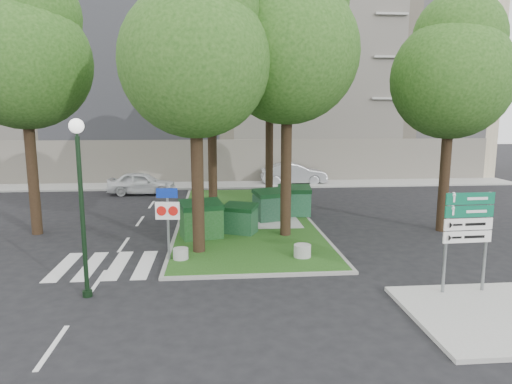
{
  "coord_description": "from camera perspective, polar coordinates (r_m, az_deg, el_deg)",
  "views": [
    {
      "loc": [
        -0.85,
        -13.7,
        5.09
      ],
      "look_at": [
        0.74,
        4.13,
        2.0
      ],
      "focal_mm": 32.0,
      "sensor_mm": 36.0,
      "label": 1
    }
  ],
  "objects": [
    {
      "name": "dumpster_a",
      "position": [
        18.6,
        -6.85,
        -3.45
      ],
      "size": [
        1.88,
        1.53,
        1.53
      ],
      "rotation": [
        0.0,
        0.0,
        0.25
      ],
      "color": "#103A11",
      "rests_on": "median_island"
    },
    {
      "name": "building_sidewalk",
      "position": [
        32.6,
        -3.54,
        0.89
      ],
      "size": [
        42.0,
        3.0,
        0.12
      ],
      "primitive_type": "cube",
      "color": "#999993",
      "rests_on": "ground"
    },
    {
      "name": "directional_sign",
      "position": [
        13.94,
        24.92,
        -3.91
      ],
      "size": [
        1.42,
        0.14,
        2.84
      ],
      "rotation": [
        0.0,
        0.0,
        0.04
      ],
      "color": "slate",
      "rests_on": "sidewalk_corner"
    },
    {
      "name": "tree_median_near_left",
      "position": [
        16.42,
        -7.35,
        17.51
      ],
      "size": [
        5.2,
        5.2,
        10.53
      ],
      "color": "black",
      "rests_on": "ground"
    },
    {
      "name": "median_island",
      "position": [
        22.32,
        -1.5,
        -3.24
      ],
      "size": [
        6.0,
        16.0,
        0.12
      ],
      "primitive_type": "cube",
      "color": "#1C4112",
      "rests_on": "ground"
    },
    {
      "name": "bollard_left",
      "position": [
        16.11,
        -9.4,
        -7.61
      ],
      "size": [
        0.53,
        0.53,
        0.38
      ],
      "primitive_type": "cylinder",
      "color": "#9B9B96",
      "rests_on": "median_island"
    },
    {
      "name": "dumpster_c",
      "position": [
        21.52,
        1.92,
        -1.65
      ],
      "size": [
        1.84,
        1.54,
        1.46
      ],
      "rotation": [
        0.0,
        0.0,
        0.32
      ],
      "color": "#0F321D",
      "rests_on": "median_island"
    },
    {
      "name": "tree_median_near_right",
      "position": [
        18.72,
        4.22,
        18.66
      ],
      "size": [
        5.6,
        5.6,
        11.46
      ],
      "color": "black",
      "rests_on": "ground"
    },
    {
      "name": "tree_street_left",
      "position": [
        21.31,
        -26.91,
        15.67
      ],
      "size": [
        5.4,
        5.4,
        11.0
      ],
      "color": "black",
      "rests_on": "ground"
    },
    {
      "name": "dumpster_d",
      "position": [
        22.6,
        4.81,
        -1.11
      ],
      "size": [
        1.68,
        1.24,
        1.48
      ],
      "rotation": [
        0.0,
        0.0,
        -0.08
      ],
      "color": "#16482B",
      "rests_on": "median_island"
    },
    {
      "name": "tree_median_mid",
      "position": [
        22.84,
        -5.41,
        14.49
      ],
      "size": [
        4.8,
        4.8,
        9.99
      ],
      "color": "black",
      "rests_on": "ground"
    },
    {
      "name": "bollard_mid",
      "position": [
        19.3,
        -4.91,
        -4.52
      ],
      "size": [
        0.59,
        0.59,
        0.42
      ],
      "primitive_type": "cylinder",
      "color": "gray",
      "rests_on": "median_island"
    },
    {
      "name": "sidewalk_corner",
      "position": [
        13.54,
        29.13,
        -13.31
      ],
      "size": [
        5.0,
        4.0,
        0.12
      ],
      "primitive_type": "cube",
      "color": "#999993",
      "rests_on": "ground"
    },
    {
      "name": "street_lamp",
      "position": [
        13.2,
        -21.09,
        0.55
      ],
      "size": [
        0.4,
        0.4,
        4.96
      ],
      "color": "black",
      "rests_on": "ground"
    },
    {
      "name": "traffic_sign_pole",
      "position": [
        15.83,
        -10.98,
        -2.47
      ],
      "size": [
        0.83,
        0.14,
        2.77
      ],
      "rotation": [
        0.0,
        0.0,
        -0.11
      ],
      "color": "slate",
      "rests_on": "ground"
    },
    {
      "name": "dumpster_b",
      "position": [
        19.21,
        -2.01,
        -3.35
      ],
      "size": [
        1.62,
        1.42,
        1.26
      ],
      "rotation": [
        0.0,
        0.0,
        -0.43
      ],
      "color": "#10381B",
      "rests_on": "median_island"
    },
    {
      "name": "zebra_crossing",
      "position": [
        16.29,
        -15.27,
        -8.75
      ],
      "size": [
        5.0,
        3.0,
        0.01
      ],
      "primitive_type": "cube",
      "color": "silver",
      "rests_on": "ground"
    },
    {
      "name": "apartment_building",
      "position": [
        39.82,
        -3.98,
        13.95
      ],
      "size": [
        41.0,
        12.0,
        16.0
      ],
      "primitive_type": "cube",
      "color": "tan",
      "rests_on": "ground"
    },
    {
      "name": "litter_bin",
      "position": [
        24.39,
        1.82,
        -1.05
      ],
      "size": [
        0.44,
        0.44,
        0.77
      ],
      "primitive_type": "cylinder",
      "color": "gold",
      "rests_on": "median_island"
    },
    {
      "name": "car_silver",
      "position": [
        33.22,
        4.74,
        2.3
      ],
      "size": [
        4.74,
        1.7,
        1.56
      ],
      "primitive_type": "imported",
      "rotation": [
        0.0,
        0.0,
        1.56
      ],
      "color": "#9EA0A5",
      "rests_on": "ground"
    },
    {
      "name": "median_kerb",
      "position": [
        22.32,
        -1.5,
        -3.26
      ],
      "size": [
        6.3,
        16.3,
        0.1
      ],
      "primitive_type": "cube",
      "color": "gray",
      "rests_on": "ground"
    },
    {
      "name": "bollard_right",
      "position": [
        16.21,
        5.82,
        -7.31
      ],
      "size": [
        0.6,
        0.6,
        0.43
      ],
      "primitive_type": "cylinder",
      "color": "#9B9C97",
      "rests_on": "median_island"
    },
    {
      "name": "car_white",
      "position": [
        29.9,
        -14.09,
        1.09
      ],
      "size": [
        4.3,
        1.88,
        1.44
      ],
      "primitive_type": "imported",
      "rotation": [
        0.0,
        0.0,
        1.53
      ],
      "color": "silver",
      "rests_on": "ground"
    },
    {
      "name": "ground",
      "position": [
        14.64,
        -1.48,
        -10.55
      ],
      "size": [
        120.0,
        120.0,
        0.0
      ],
      "primitive_type": "plane",
      "color": "black",
      "rests_on": "ground"
    },
    {
      "name": "tree_median_far",
      "position": [
        26.15,
        1.92,
        16.88
      ],
      "size": [
        5.8,
        5.8,
        11.93
      ],
      "color": "black",
      "rests_on": "ground"
    },
    {
      "name": "tree_street_right",
      "position": [
        21.32,
        23.47,
        14.1
      ],
      "size": [
        5.0,
        5.0,
        10.06
      ],
      "color": "black",
      "rests_on": "ground"
    }
  ]
}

